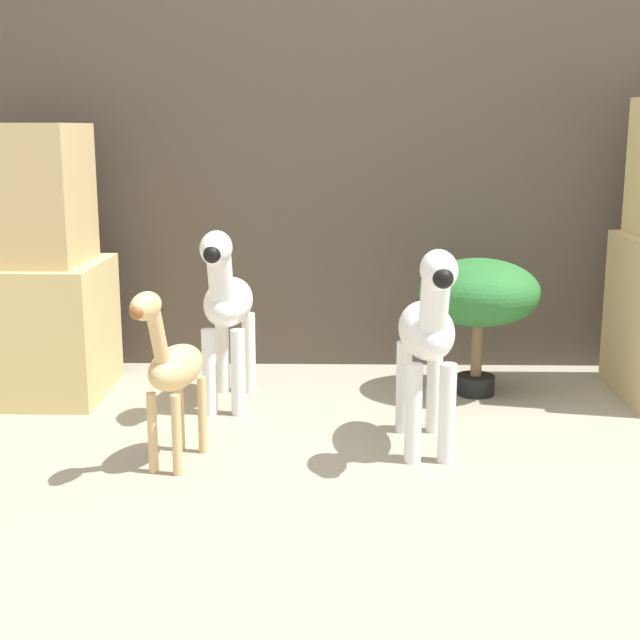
{
  "coord_description": "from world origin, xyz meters",
  "views": [
    {
      "loc": [
        -0.09,
        -2.52,
        1.03
      ],
      "look_at": [
        -0.15,
        0.49,
        0.37
      ],
      "focal_mm": 50.0,
      "sensor_mm": 36.0,
      "label": 1
    }
  ],
  "objects_px": {
    "giraffe_figurine": "(172,365)",
    "potted_palm_front": "(479,295)",
    "zebra_right": "(428,333)",
    "zebra_left": "(227,304)"
  },
  "relations": [
    {
      "from": "zebra_right",
      "to": "giraffe_figurine",
      "type": "bearing_deg",
      "value": -169.75
    },
    {
      "from": "zebra_left",
      "to": "giraffe_figurine",
      "type": "bearing_deg",
      "value": -98.88
    },
    {
      "from": "zebra_right",
      "to": "potted_palm_front",
      "type": "relative_size",
      "value": 1.27
    },
    {
      "from": "zebra_right",
      "to": "giraffe_figurine",
      "type": "xyz_separation_m",
      "value": [
        -0.79,
        -0.14,
        -0.07
      ]
    },
    {
      "from": "giraffe_figurine",
      "to": "potted_palm_front",
      "type": "relative_size",
      "value": 1.07
    },
    {
      "from": "giraffe_figurine",
      "to": "potted_palm_front",
      "type": "distance_m",
      "value": 1.3
    },
    {
      "from": "zebra_left",
      "to": "potted_palm_front",
      "type": "relative_size",
      "value": 1.27
    },
    {
      "from": "zebra_right",
      "to": "zebra_left",
      "type": "xyz_separation_m",
      "value": [
        -0.69,
        0.46,
        0.0
      ]
    },
    {
      "from": "giraffe_figurine",
      "to": "potted_palm_front",
      "type": "height_order",
      "value": "giraffe_figurine"
    },
    {
      "from": "potted_palm_front",
      "to": "giraffe_figurine",
      "type": "bearing_deg",
      "value": -143.36
    }
  ]
}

